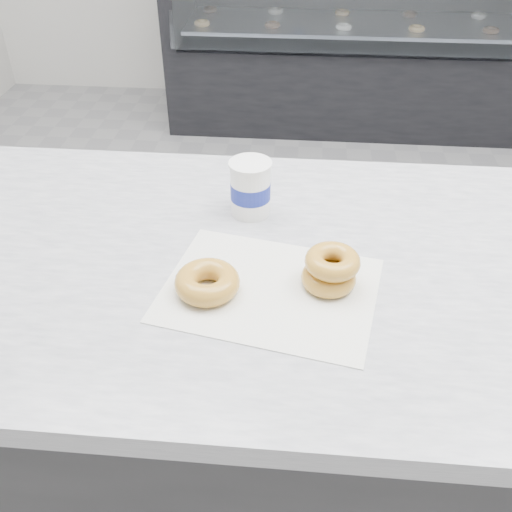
{
  "coord_description": "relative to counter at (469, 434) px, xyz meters",
  "views": [
    {
      "loc": [
        -0.39,
        -1.39,
        1.51
      ],
      "look_at": [
        -0.46,
        -0.63,
        0.93
      ],
      "focal_mm": 40.0,
      "sensor_mm": 36.0,
      "label": 1
    }
  ],
  "objects": [
    {
      "name": "display_case",
      "position": [
        0.0,
        2.72,
        0.04
      ],
      "size": [
        2.4,
        0.74,
        1.25
      ],
      "color": "black",
      "rests_on": "ground"
    },
    {
      "name": "counter",
      "position": [
        0.0,
        0.0,
        0.0
      ],
      "size": [
        3.06,
        0.76,
        0.9
      ],
      "color": "#333335",
      "rests_on": "ground"
    },
    {
      "name": "coffee_cup",
      "position": [
        -0.49,
        0.15,
        0.5
      ],
      "size": [
        0.08,
        0.08,
        0.11
      ],
      "rotation": [
        0.0,
        0.0,
        -0.06
      ],
      "color": "white",
      "rests_on": "counter"
    },
    {
      "name": "donut_single",
      "position": [
        -0.53,
        -0.1,
        0.47
      ],
      "size": [
        0.13,
        0.13,
        0.04
      ],
      "primitive_type": "torus",
      "rotation": [
        0.0,
        0.0,
        -0.29
      ],
      "color": "gold",
      "rests_on": "wax_paper"
    },
    {
      "name": "ground",
      "position": [
        0.0,
        0.6,
        -0.45
      ],
      "size": [
        5.0,
        5.0,
        0.0
      ],
      "primitive_type": "plane",
      "color": "gray",
      "rests_on": "ground"
    },
    {
      "name": "wax_paper",
      "position": [
        -0.43,
        -0.08,
        0.45
      ],
      "size": [
        0.38,
        0.32,
        0.0
      ],
      "primitive_type": "cube",
      "rotation": [
        0.0,
        0.0,
        -0.19
      ],
      "color": "silver",
      "rests_on": "counter"
    },
    {
      "name": "donut_stack",
      "position": [
        -0.34,
        -0.06,
        0.48
      ],
      "size": [
        0.12,
        0.12,
        0.06
      ],
      "color": "gold",
      "rests_on": "wax_paper"
    }
  ]
}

